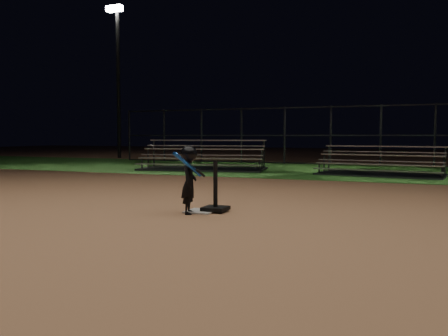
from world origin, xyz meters
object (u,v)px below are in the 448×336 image
at_px(bleacher_left, 203,164).
at_px(child_batter, 189,178).
at_px(bleacher_right, 380,169).
at_px(home_plate, 201,211).
at_px(batting_tee, 215,201).
at_px(light_pole_left, 118,69).

bearing_deg(bleacher_left, child_batter, -76.75).
bearing_deg(bleacher_right, child_batter, -97.59).
bearing_deg(home_plate, child_batter, -113.14).
bearing_deg(home_plate, batting_tee, 26.95).
height_order(bleacher_left, light_pole_left, light_pole_left).
distance_m(child_batter, light_pole_left, 19.77).
bearing_deg(bleacher_right, home_plate, -97.37).
distance_m(child_batter, bleacher_right, 8.91).
xyz_separation_m(bleacher_left, light_pole_left, (-8.17, 6.49, 4.72)).
bearing_deg(bleacher_left, light_pole_left, 131.50).
height_order(bleacher_left, bleacher_right, bleacher_left).
xyz_separation_m(home_plate, bleacher_left, (-3.83, 8.45, 0.21)).
height_order(child_batter, bleacher_right, child_batter).
distance_m(batting_tee, child_batter, 0.61).
xyz_separation_m(batting_tee, light_pole_left, (-12.21, 14.84, 4.77)).
bearing_deg(batting_tee, bleacher_right, 76.05).
relative_size(bleacher_right, light_pole_left, 0.48).
relative_size(batting_tee, light_pole_left, 0.10).
bearing_deg(bleacher_left, batting_tee, -74.17).
bearing_deg(batting_tee, bleacher_left, 115.85).
relative_size(child_batter, bleacher_right, 0.27).
distance_m(home_plate, bleacher_right, 8.65).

